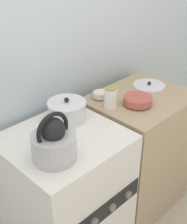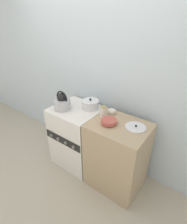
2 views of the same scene
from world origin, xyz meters
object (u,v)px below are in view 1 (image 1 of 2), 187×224
object	(u,v)px
kettle	(54,142)
cooking_pot	(67,111)
stove	(67,199)
loose_pot_lid	(149,85)
storage_jar	(110,98)
enamel_bowl	(138,100)
small_ceramic_bowl	(100,95)

from	to	relation	value
kettle	cooking_pot	distance (m)	0.36
stove	loose_pot_lid	distance (m)	0.94
cooking_pot	storage_jar	size ratio (longest dim) A/B	1.65
cooking_pot	loose_pot_lid	xyz separation A→B (m)	(0.68, -0.08, -0.04)
kettle	storage_jar	bearing A→B (deg)	14.10
enamel_bowl	cooking_pot	bearing A→B (deg)	154.73
stove	kettle	size ratio (longest dim) A/B	3.43
enamel_bowl	kettle	bearing A→B (deg)	-176.78
stove	enamel_bowl	world-z (taller)	enamel_bowl
stove	cooking_pot	size ratio (longest dim) A/B	4.05
storage_jar	loose_pot_lid	distance (m)	0.42
stove	loose_pot_lid	world-z (taller)	loose_pot_lid
stove	kettle	distance (m)	0.56
small_ceramic_bowl	stove	bearing A→B (deg)	-160.45
stove	storage_jar	bearing A→B (deg)	4.64
cooking_pot	small_ceramic_bowl	distance (m)	0.31
cooking_pot	enamel_bowl	size ratio (longest dim) A/B	1.24
kettle	enamel_bowl	bearing A→B (deg)	3.22
stove	enamel_bowl	distance (m)	0.74
enamel_bowl	small_ceramic_bowl	distance (m)	0.24
enamel_bowl	storage_jar	bearing A→B (deg)	145.82
small_ceramic_bowl	loose_pot_lid	size ratio (longest dim) A/B	0.43
storage_jar	cooking_pot	bearing A→B (deg)	160.22
stove	storage_jar	size ratio (longest dim) A/B	6.70
kettle	storage_jar	distance (m)	0.56
kettle	loose_pot_lid	world-z (taller)	kettle
cooking_pot	small_ceramic_bowl	bearing A→B (deg)	5.74
kettle	storage_jar	xyz separation A→B (m)	(0.54, 0.14, -0.01)
small_ceramic_bowl	storage_jar	world-z (taller)	storage_jar
small_ceramic_bowl	loose_pot_lid	distance (m)	0.39
stove	small_ceramic_bowl	xyz separation A→B (m)	(0.45, 0.16, 0.48)
cooking_pot	loose_pot_lid	world-z (taller)	cooking_pot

